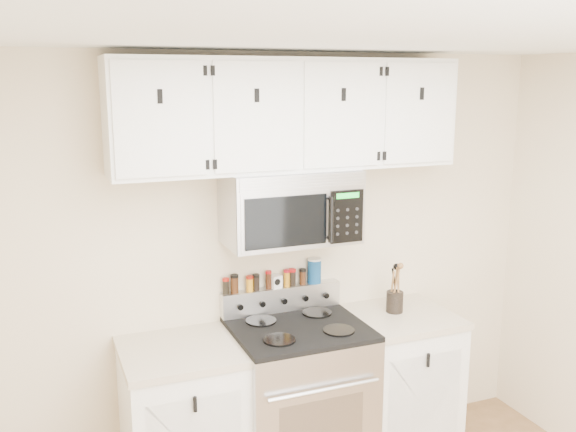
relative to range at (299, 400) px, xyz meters
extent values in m
cube|color=beige|center=(0.00, 0.32, 0.76)|extent=(3.50, 0.01, 2.50)
cube|color=white|center=(0.00, -1.43, 2.01)|extent=(3.50, 3.50, 0.01)
cube|color=#B7B7BA|center=(0.00, 0.00, -0.03)|extent=(0.76, 0.65, 0.92)
cube|color=black|center=(0.00, -0.32, -0.04)|extent=(0.50, 0.02, 0.40)
cube|color=black|center=(0.00, 0.00, 0.45)|extent=(0.76, 0.65, 0.03)
cube|color=#B7B7BA|center=(0.00, 0.28, 0.54)|extent=(0.76, 0.08, 0.15)
cylinder|color=black|center=(-0.18, -0.15, 0.47)|extent=(0.18, 0.18, 0.01)
cylinder|color=black|center=(0.18, -0.15, 0.47)|extent=(0.18, 0.18, 0.01)
cylinder|color=black|center=(-0.18, 0.15, 0.47)|extent=(0.18, 0.18, 0.01)
cylinder|color=black|center=(0.18, 0.15, 0.47)|extent=(0.18, 0.18, 0.01)
cube|color=white|center=(-0.69, 0.02, -0.05)|extent=(0.62, 0.60, 0.88)
cube|color=#BAAD8E|center=(-0.69, 0.02, 0.41)|extent=(0.64, 0.62, 0.04)
cube|color=white|center=(0.69, 0.02, -0.05)|extent=(0.62, 0.60, 0.88)
cube|color=#BAAD8E|center=(0.69, 0.02, 0.41)|extent=(0.64, 0.62, 0.04)
cube|color=#9E9EA3|center=(0.00, 0.13, 1.14)|extent=(0.76, 0.38, 0.42)
cube|color=#B7B7BA|center=(0.00, -0.06, 1.31)|extent=(0.73, 0.01, 0.08)
cube|color=black|center=(-0.10, -0.07, 1.10)|extent=(0.47, 0.01, 0.28)
cube|color=black|center=(0.26, -0.07, 1.10)|extent=(0.20, 0.01, 0.30)
cylinder|color=black|center=(0.15, -0.10, 1.10)|extent=(0.03, 0.03, 0.26)
cube|color=white|center=(0.00, 0.16, 1.66)|extent=(2.00, 0.33, 0.62)
cube|color=white|center=(-0.75, -0.01, 1.66)|extent=(0.46, 0.01, 0.57)
cube|color=black|center=(-0.75, -0.02, 1.77)|extent=(0.02, 0.01, 0.07)
cube|color=white|center=(-0.25, -0.01, 1.66)|extent=(0.46, 0.01, 0.57)
cube|color=black|center=(-0.25, -0.02, 1.77)|extent=(0.03, 0.01, 0.07)
cube|color=white|center=(0.25, -0.01, 1.66)|extent=(0.46, 0.01, 0.57)
cube|color=black|center=(0.25, -0.02, 1.77)|extent=(0.03, 0.01, 0.07)
cube|color=white|center=(0.75, -0.01, 1.66)|extent=(0.46, 0.01, 0.57)
cube|color=black|center=(0.75, -0.02, 1.77)|extent=(0.02, 0.01, 0.07)
cylinder|color=black|center=(0.67, 0.07, 0.50)|extent=(0.10, 0.10, 0.13)
cylinder|color=brown|center=(0.67, 0.07, 0.60)|extent=(0.01, 0.01, 0.24)
cylinder|color=brown|center=(0.69, 0.06, 0.61)|extent=(0.01, 0.01, 0.26)
cylinder|color=brown|center=(0.66, 0.07, 0.59)|extent=(0.01, 0.01, 0.23)
cylinder|color=black|center=(0.68, 0.08, 0.59)|extent=(0.01, 0.01, 0.24)
cylinder|color=brown|center=(0.67, 0.05, 0.60)|extent=(0.01, 0.01, 0.25)
cube|color=white|center=(-0.04, 0.28, 0.65)|extent=(0.08, 0.07, 0.08)
cylinder|color=navy|center=(0.22, 0.28, 0.69)|extent=(0.08, 0.08, 0.15)
cylinder|color=white|center=(0.22, 0.28, 0.76)|extent=(0.09, 0.09, 0.01)
cylinder|color=black|center=(-0.35, 0.28, 0.65)|extent=(0.04, 0.04, 0.08)
cylinder|color=#9E150C|center=(-0.35, 0.28, 0.70)|extent=(0.04, 0.04, 0.02)
cylinder|color=#3F210F|center=(-0.30, 0.28, 0.66)|extent=(0.05, 0.05, 0.10)
cylinder|color=black|center=(-0.30, 0.28, 0.72)|extent=(0.05, 0.05, 0.02)
cylinder|color=orange|center=(-0.20, 0.28, 0.65)|extent=(0.04, 0.04, 0.08)
cylinder|color=maroon|center=(-0.20, 0.28, 0.70)|extent=(0.04, 0.04, 0.02)
cylinder|color=black|center=(-0.16, 0.28, 0.65)|extent=(0.04, 0.04, 0.08)
cylinder|color=black|center=(-0.16, 0.28, 0.70)|extent=(0.04, 0.04, 0.02)
cylinder|color=#3B1C0E|center=(-0.08, 0.28, 0.66)|extent=(0.04, 0.04, 0.10)
cylinder|color=#A90D11|center=(-0.08, 0.28, 0.72)|extent=(0.04, 0.04, 0.02)
cylinder|color=orange|center=(0.04, 0.28, 0.66)|extent=(0.04, 0.04, 0.09)
cylinder|color=#A00C1B|center=(0.04, 0.28, 0.71)|extent=(0.04, 0.04, 0.02)
cylinder|color=black|center=(0.07, 0.28, 0.66)|extent=(0.04, 0.04, 0.09)
cylinder|color=#B30D10|center=(0.07, 0.28, 0.71)|extent=(0.05, 0.05, 0.02)
cylinder|color=#432210|center=(0.14, 0.28, 0.65)|extent=(0.04, 0.04, 0.08)
cylinder|color=black|center=(0.14, 0.28, 0.70)|extent=(0.04, 0.04, 0.02)
cylinder|color=yellow|center=(0.23, 0.28, 0.66)|extent=(0.04, 0.04, 0.09)
cylinder|color=black|center=(0.23, 0.28, 0.71)|extent=(0.04, 0.04, 0.02)
camera|label=1|loc=(-1.35, -3.20, 1.86)|focal=40.00mm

